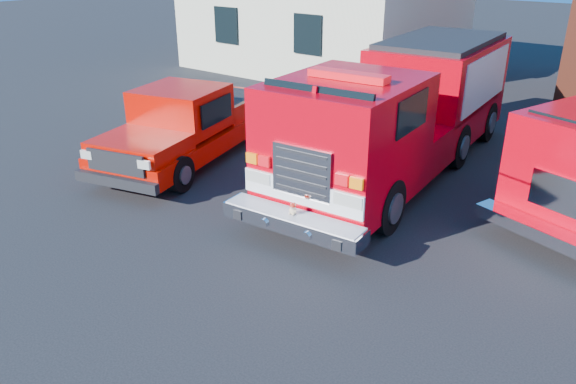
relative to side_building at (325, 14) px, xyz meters
The scene contains 4 objects.
ground 15.96m from the side_building, 55.30° to the right, with size 100.00×100.00×0.00m, color black.
side_building is the anchor object (origin of this frame).
fire_engine 12.55m from the side_building, 47.38° to the right, with size 3.24×9.39×2.84m.
pickup_truck 12.46m from the side_building, 71.18° to the right, with size 3.39×6.04×1.87m.
Camera 1 is at (5.08, -7.74, 4.98)m, focal length 35.00 mm.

